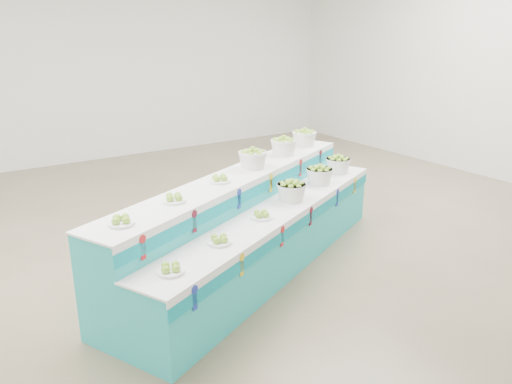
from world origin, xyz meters
TOP-DOWN VIEW (x-y plane):
  - ground at (0.00, 0.00)m, footprint 10.00×10.00m
  - back_wall at (0.00, 5.00)m, footprint 10.00×0.00m
  - display_stand at (-0.40, -0.73)m, footprint 4.16×2.68m
  - plate_lower_left at (-1.83, -1.67)m, footprint 0.30×0.30m
  - plate_lower_mid at (-1.23, -1.40)m, footprint 0.30×0.30m
  - plate_lower_right at (-0.57, -1.09)m, footprint 0.30×0.30m
  - basket_lower_left at (0.02, -0.82)m, footprint 0.43×0.43m
  - basket_lower_mid at (0.69, -0.51)m, footprint 0.43×0.43m
  - basket_lower_right at (1.21, -0.27)m, footprint 0.43×0.43m
  - plate_upper_left at (-2.04, -1.21)m, footprint 0.30×0.30m
  - plate_upper_mid at (-1.44, -0.94)m, footprint 0.30×0.30m
  - plate_upper_right at (-0.78, -0.63)m, footprint 0.30×0.30m
  - basket_upper_left at (-0.19, -0.36)m, footprint 0.43×0.43m
  - basket_upper_mid at (0.47, -0.05)m, footprint 0.43×0.43m
  - basket_upper_right at (1.00, 0.19)m, footprint 0.43×0.43m

SIDE VIEW (x-z plane):
  - ground at x=0.00m, z-range 0.00..0.00m
  - display_stand at x=-0.40m, z-range 0.00..1.02m
  - plate_lower_left at x=-1.83m, z-range 0.72..0.81m
  - plate_lower_mid at x=-1.23m, z-range 0.72..0.81m
  - plate_lower_right at x=-0.57m, z-range 0.72..0.81m
  - basket_lower_left at x=0.02m, z-range 0.72..0.95m
  - basket_lower_mid at x=0.69m, z-range 0.72..0.95m
  - basket_lower_right at x=1.21m, z-range 0.72..0.95m
  - plate_upper_left at x=-2.04m, z-range 1.02..1.11m
  - plate_upper_mid at x=-1.44m, z-range 1.02..1.11m
  - plate_upper_right at x=-0.78m, z-range 1.02..1.11m
  - basket_upper_left at x=-0.19m, z-range 1.02..1.25m
  - basket_upper_mid at x=0.47m, z-range 1.02..1.25m
  - basket_upper_right at x=1.00m, z-range 1.02..1.25m
  - back_wall at x=0.00m, z-range -3.00..7.00m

